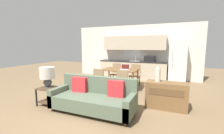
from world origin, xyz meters
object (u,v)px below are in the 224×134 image
object	(u,v)px
vase	(158,75)
dining_chair_near_right	(124,82)
table_lamp	(47,75)
dining_chair_far_left	(116,73)
dining_chair_far_right	(135,74)
dining_chair_near_left	(100,80)
couch	(94,98)
refrigerator	(177,61)
laptop	(125,68)
credenza	(166,95)
side_table	(48,93)
dining_table	(120,71)

from	to	relation	value
vase	dining_chair_near_right	size ratio (longest dim) A/B	0.45
table_lamp	dining_chair_far_left	bearing A→B (deg)	72.38
dining_chair_near_right	dining_chair_far_right	size ratio (longest dim) A/B	1.00
dining_chair_near_right	dining_chair_far_left	bearing A→B (deg)	-52.52
dining_chair_near_right	dining_chair_near_left	bearing A→B (deg)	8.93
vase	dining_chair_far_right	world-z (taller)	vase
couch	dining_chair_near_right	bearing A→B (deg)	74.63
refrigerator	table_lamp	bearing A→B (deg)	-129.02
vase	dining_chair_near_right	world-z (taller)	vase
dining_chair_far_left	laptop	xyz separation A→B (m)	(0.65, -0.79, 0.33)
vase	dining_chair_far_left	xyz separation A→B (m)	(-1.93, 1.98, -0.40)
dining_chair_far_right	credenza	bearing A→B (deg)	-57.92
vase	laptop	bearing A→B (deg)	137.05
dining_chair_near_right	dining_chair_far_left	world-z (taller)	same
couch	dining_chair_near_left	size ratio (longest dim) A/B	2.39
side_table	laptop	size ratio (longest dim) A/B	1.43
laptop	couch	bearing A→B (deg)	-101.98
dining_chair_near_right	laptop	world-z (taller)	laptop
refrigerator	table_lamp	xyz separation A→B (m)	(-3.39, -4.19, -0.11)
dining_chair_near_left	side_table	bearing A→B (deg)	62.57
couch	laptop	distance (m)	2.13
side_table	laptop	distance (m)	2.74
dining_table	dining_chair_far_right	distance (m)	0.87
side_table	credenza	size ratio (longest dim) A/B	0.49
dining_chair_near_right	refrigerator	bearing A→B (deg)	-111.81
table_lamp	vase	distance (m)	3.02
dining_table	dining_chair_near_left	bearing A→B (deg)	-118.98
dining_table	side_table	bearing A→B (deg)	-121.01
dining_chair_near_left	couch	bearing A→B (deg)	114.55
credenza	laptop	size ratio (longest dim) A/B	2.95
couch	dining_chair_far_left	distance (m)	2.90
dining_chair_near_right	dining_chair_far_right	bearing A→B (deg)	-81.89
side_table	dining_chair_far_left	world-z (taller)	dining_chair_far_left
vase	dining_chair_far_right	distance (m)	2.27
credenza	laptop	xyz separation A→B (m)	(-1.51, 1.20, 0.47)
dining_table	dining_chair_near_left	distance (m)	0.91
dining_table	table_lamp	distance (m)	2.59
dining_table	dining_chair_far_right	xyz separation A→B (m)	(0.42, 0.73, -0.21)
dining_chair_near_right	credenza	bearing A→B (deg)	169.04
dining_chair_far_right	laptop	size ratio (longest dim) A/B	2.52
dining_table	dining_chair_near_right	xyz separation A→B (m)	(0.41, -0.77, -0.21)
dining_chair_near_right	laptop	xyz separation A→B (m)	(-0.20, 0.74, 0.33)
vase	dining_chair_near_left	distance (m)	2.02
refrigerator	laptop	bearing A→B (deg)	-131.75
couch	dining_chair_near_left	xyz separation A→B (m)	(-0.48, 1.32, 0.16)
dining_table	dining_chair_far_left	size ratio (longest dim) A/B	1.51
couch	dining_chair_far_left	size ratio (longest dim) A/B	2.39
side_table	dining_chair_far_right	size ratio (longest dim) A/B	0.57
vase	dining_chair_far_left	world-z (taller)	vase
couch	dining_chair_near_left	world-z (taller)	dining_chair_near_left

